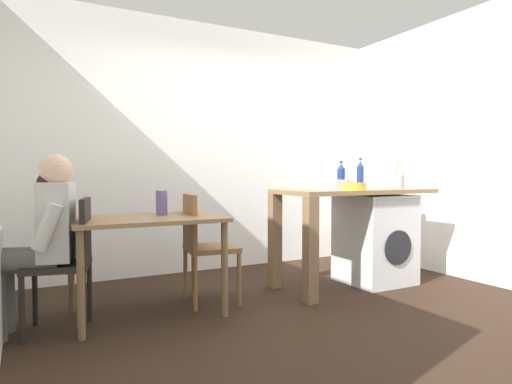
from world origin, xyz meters
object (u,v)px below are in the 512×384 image
Objects in this scene: bottle_tall_green at (341,176)px; vase at (162,203)px; chair_opposite at (203,242)px; seated_person at (43,233)px; chair_person_seat at (69,256)px; dining_table at (146,230)px; bottle_squat_brown at (360,175)px; washing_machine at (375,239)px; mixing_bowl at (353,186)px; utensil_crock at (399,181)px.

bottle_tall_green is 1.40× the size of vase.
seated_person is at bearing -76.53° from chair_opposite.
chair_person_seat is 4.64× the size of vase.
bottle_squat_brown is (2.08, -0.01, 0.41)m from dining_table.
washing_machine is 4.44× the size of vase.
dining_table is at bearing -70.68° from seated_person.
mixing_bowl reaches higher than washing_machine.
bottle_squat_brown is at bearing -0.31° from dining_table.
seated_person reaches higher than bottle_tall_green.
mixing_bowl is (-0.45, -0.20, 0.53)m from washing_machine.
chair_opposite is 1.05× the size of washing_machine.
chair_opposite reaches higher than dining_table.
utensil_crock reaches higher than vase.
utensil_crock reaches higher than washing_machine.
chair_opposite is at bearing 7.03° from dining_table.
chair_opposite is at bearing 166.09° from mixing_bowl.
chair_person_seat is 3.18m from utensil_crock.
mixing_bowl is (2.32, -0.15, 0.45)m from chair_person_seat.
washing_machine is at bearing 92.68° from chair_opposite.
dining_table is 2.02m from bottle_tall_green.
chair_opposite is (0.48, 0.06, -0.14)m from dining_table.
bottle_tall_green is at bearing 64.23° from mixing_bowl.
washing_machine is 3.69× the size of mixing_bowl.
bottle_tall_green reaches higher than vase.
chair_person_seat is at bearing -173.98° from bottle_tall_green.
seated_person is at bearing -168.05° from vase.
chair_opposite reaches higher than washing_machine.
chair_opposite is at bearing -67.51° from chair_person_seat.
washing_machine is at bearing 23.71° from mixing_bowl.
seated_person is 6.19× the size of vase.
chair_opposite is 1.41m from mixing_bowl.
dining_table is 0.71m from seated_person.
bottle_squat_brown is at bearing 94.23° from chair_opposite.
utensil_crock is at bearing 94.80° from chair_opposite.
vase is at bearing -59.98° from chair_person_seat.
chair_person_seat is at bearing 176.40° from mixing_bowl.
chair_person_seat reaches higher than dining_table.
bottle_tall_green is 0.91× the size of utensil_crock.
dining_table is 0.58m from chair_person_seat.
seated_person is at bearing 175.81° from mixing_bowl.
bottle_tall_green reaches higher than chair_person_seat.
seated_person is 5.14× the size of mixing_bowl.
dining_table is 4.72× the size of mixing_bowl.
chair_person_seat is at bearing -162.76° from vase.
mixing_bowl is at bearing -156.29° from washing_machine.
utensil_crock is (2.11, -0.07, 0.48)m from chair_opposite.
bottle_tall_green is at bearing -71.21° from chair_person_seat.
seated_person reaches higher than washing_machine.
mixing_bowl is at bearing 82.81° from chair_opposite.
washing_machine is at bearing -171.90° from utensil_crock.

